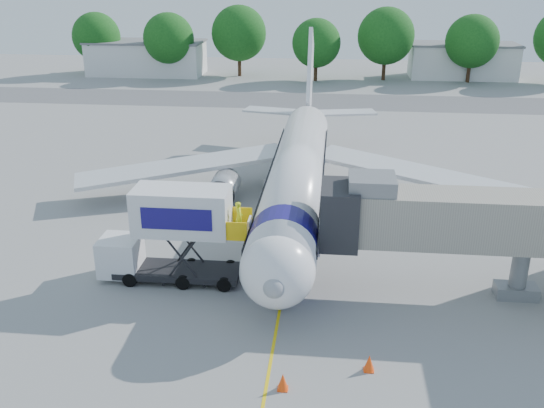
# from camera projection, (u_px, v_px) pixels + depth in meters

# --- Properties ---
(ground) EXTENTS (160.00, 160.00, 0.00)m
(ground) POSITION_uv_depth(u_px,v_px,m) (293.00, 233.00, 40.31)
(ground) COLOR gray
(ground) RESTS_ON ground
(guidance_line) EXTENTS (0.15, 70.00, 0.01)m
(guidance_line) POSITION_uv_depth(u_px,v_px,m) (293.00, 233.00, 40.30)
(guidance_line) COLOR yellow
(guidance_line) RESTS_ON ground
(taxiway_strip) EXTENTS (120.00, 10.00, 0.01)m
(taxiway_strip) POSITION_uv_depth(u_px,v_px,m) (316.00, 101.00, 79.12)
(taxiway_strip) COLOR #59595B
(taxiway_strip) RESTS_ON ground
(aircraft) EXTENTS (34.17, 37.73, 11.35)m
(aircraft) POSITION_uv_depth(u_px,v_px,m) (298.00, 172.00, 43.03)
(aircraft) COLOR silver
(aircraft) RESTS_ON ground
(jet_bridge) EXTENTS (13.90, 3.20, 6.60)m
(jet_bridge) POSITION_uv_depth(u_px,v_px,m) (438.00, 219.00, 31.46)
(jet_bridge) COLOR gray
(jet_bridge) RESTS_ON ground
(catering_hiloader) EXTENTS (8.50, 2.44, 5.50)m
(catering_hiloader) POSITION_uv_depth(u_px,v_px,m) (172.00, 235.00, 33.42)
(catering_hiloader) COLOR black
(catering_hiloader) RESTS_ON ground
(safety_cone_a) EXTENTS (0.49, 0.49, 0.78)m
(safety_cone_a) POSITION_uv_depth(u_px,v_px,m) (369.00, 363.00, 26.58)
(safety_cone_a) COLOR #FF460D
(safety_cone_a) RESTS_ON ground
(safety_cone_b) EXTENTS (0.49, 0.49, 0.77)m
(safety_cone_b) POSITION_uv_depth(u_px,v_px,m) (283.00, 382.00, 25.41)
(safety_cone_b) COLOR #FF460D
(safety_cone_b) RESTS_ON ground
(outbuilding_left) EXTENTS (18.40, 8.40, 5.30)m
(outbuilding_left) POSITION_uv_depth(u_px,v_px,m) (147.00, 57.00, 97.49)
(outbuilding_left) COLOR silver
(outbuilding_left) RESTS_ON ground
(outbuilding_right) EXTENTS (16.40, 7.40, 5.30)m
(outbuilding_right) POSITION_uv_depth(u_px,v_px,m) (462.00, 60.00, 94.49)
(outbuilding_right) COLOR silver
(outbuilding_right) RESTS_ON ground
(tree_a) EXTENTS (7.60, 7.60, 9.69)m
(tree_a) POSITION_uv_depth(u_px,v_px,m) (96.00, 37.00, 96.74)
(tree_a) COLOR #382314
(tree_a) RESTS_ON ground
(tree_b) EXTENTS (7.77, 7.77, 9.91)m
(tree_b) POSITION_uv_depth(u_px,v_px,m) (169.00, 38.00, 93.21)
(tree_b) COLOR #382314
(tree_b) RESTS_ON ground
(tree_c) EXTENTS (8.55, 8.55, 10.91)m
(tree_c) POSITION_uv_depth(u_px,v_px,m) (239.00, 33.00, 94.45)
(tree_c) COLOR #382314
(tree_c) RESTS_ON ground
(tree_d) EXTENTS (7.29, 7.29, 9.30)m
(tree_d) POSITION_uv_depth(u_px,v_px,m) (316.00, 43.00, 90.78)
(tree_d) COLOR #382314
(tree_d) RESTS_ON ground
(tree_e) EXTENTS (8.52, 8.52, 10.86)m
(tree_e) POSITION_uv_depth(u_px,v_px,m) (386.00, 36.00, 91.09)
(tree_e) COLOR #382314
(tree_e) RESTS_ON ground
(tree_f) EXTENTS (7.81, 7.81, 9.95)m
(tree_f) POSITION_uv_depth(u_px,v_px,m) (472.00, 41.00, 89.46)
(tree_f) COLOR #382314
(tree_f) RESTS_ON ground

